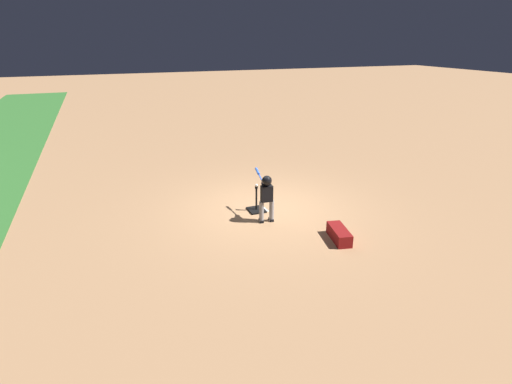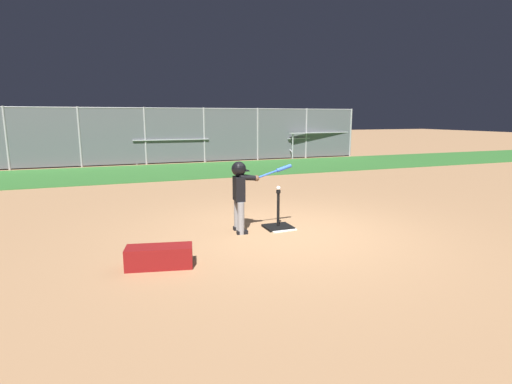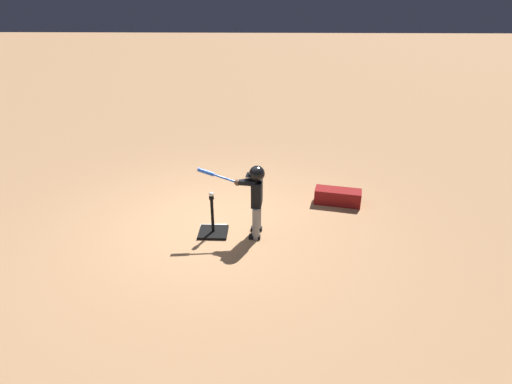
% 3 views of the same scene
% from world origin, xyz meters
% --- Properties ---
extents(ground_plane, '(90.00, 90.00, 0.00)m').
position_xyz_m(ground_plane, '(0.00, 0.00, 0.00)').
color(ground_plane, '#AD7F56').
extents(home_plate, '(0.47, 0.47, 0.02)m').
position_xyz_m(home_plate, '(-0.03, 0.29, 0.01)').
color(home_plate, white).
rests_on(home_plate, ground_plane).
extents(batting_tee, '(0.46, 0.42, 0.67)m').
position_xyz_m(batting_tee, '(-0.04, 0.34, 0.08)').
color(batting_tee, black).
rests_on(batting_tee, ground_plane).
extents(batter_child, '(1.04, 0.38, 1.19)m').
position_xyz_m(batter_child, '(-0.72, 0.34, 0.76)').
color(batter_child, gray).
rests_on(batter_child, ground_plane).
extents(baseball, '(0.07, 0.07, 0.07)m').
position_xyz_m(baseball, '(-0.04, 0.34, 0.71)').
color(baseball, white).
rests_on(baseball, batting_tee).
extents(equipment_bag, '(0.89, 0.49, 0.28)m').
position_xyz_m(equipment_bag, '(-2.22, -0.80, 0.14)').
color(equipment_bag, maroon).
rests_on(equipment_bag, ground_plane).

